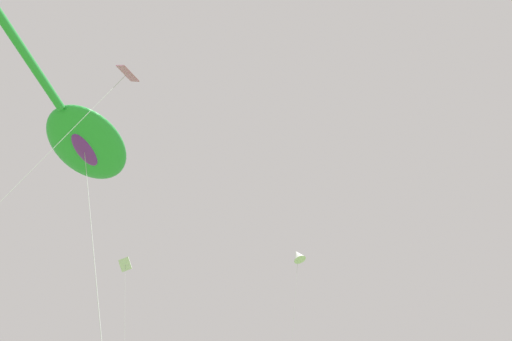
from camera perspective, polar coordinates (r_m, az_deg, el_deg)
The scene contains 4 objects.
big_show_kite at distance 22.51m, azimuth -19.79°, elevation 3.33°, with size 10.55×6.56×18.75m.
small_kite_diamond_red at distance 18.38m, azimuth -16.93°, elevation 9.24°, with size 4.44×2.92×18.06m.
small_kite_bird_shape at distance 38.33m, azimuth 5.03°, elevation -10.22°, with size 1.55×4.64×25.84m.
small_kite_tiny_distant at distance 33.34m, azimuth -15.41°, elevation -13.31°, with size 4.68×1.82×21.93m.
Camera 1 is at (-8.52, 0.70, 1.53)m, focal length 33.42 mm.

